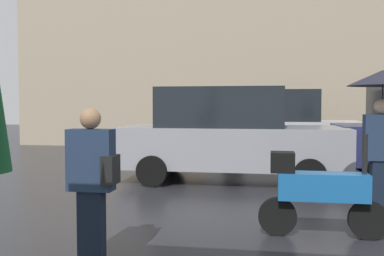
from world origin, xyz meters
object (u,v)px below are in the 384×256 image
(parked_scooter, at_px, (318,191))
(parked_car_distant, at_px, (281,125))
(pedestrian_with_bag, at_px, (93,177))
(parked_car_right, at_px, (229,134))
(pedestrian_with_umbrella, at_px, (382,103))

(parked_scooter, relative_size, parked_car_distant, 0.36)
(pedestrian_with_bag, height_order, parked_scooter, pedestrian_with_bag)
(parked_car_distant, bearing_deg, parked_car_right, -96.91)
(parked_scooter, height_order, parked_car_distant, parked_car_distant)
(parked_scooter, height_order, parked_car_right, parked_car_right)
(pedestrian_with_umbrella, bearing_deg, parked_car_distant, -42.68)
(parked_scooter, xyz_separation_m, parked_car_distant, (-0.19, 7.58, 0.43))
(pedestrian_with_umbrella, relative_size, parked_car_right, 0.45)
(parked_car_right, relative_size, parked_car_distant, 1.08)
(pedestrian_with_bag, bearing_deg, parked_car_distant, 136.85)
(parked_scooter, distance_m, parked_car_right, 4.06)
(pedestrian_with_umbrella, height_order, pedestrian_with_bag, pedestrian_with_umbrella)
(parked_scooter, distance_m, parked_car_distant, 7.59)
(pedestrian_with_bag, relative_size, parked_car_right, 0.34)
(pedestrian_with_umbrella, bearing_deg, pedestrian_with_bag, 74.21)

